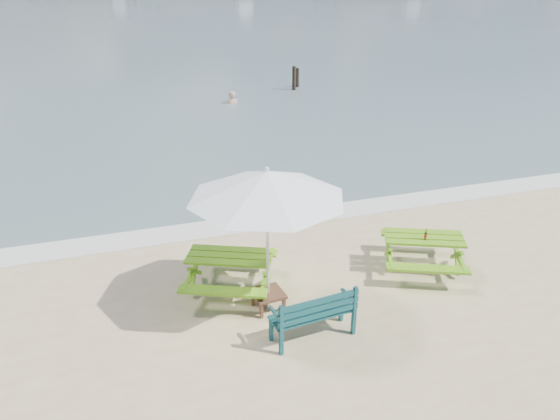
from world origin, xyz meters
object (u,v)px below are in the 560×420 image
object	(u,v)px
picnic_table_left	(231,273)
side_table	(268,300)
patio_umbrella	(267,185)
picnic_table_right	(422,253)
park_bench	(313,323)
beer_bottle	(425,236)
swimmer	(232,111)

from	to	relation	value
picnic_table_left	side_table	bearing A→B (deg)	-59.57
side_table	patio_umbrella	size ratio (longest dim) A/B	0.20
picnic_table_right	picnic_table_left	bearing A→B (deg)	173.36
picnic_table_right	patio_umbrella	size ratio (longest dim) A/B	0.76
park_bench	beer_bottle	bearing A→B (deg)	23.80
beer_bottle	swimmer	xyz separation A→B (m)	(-0.13, 15.64, -1.19)
swimmer	side_table	bearing A→B (deg)	-101.32
side_table	patio_umbrella	xyz separation A→B (m)	(-0.00, 0.00, 2.22)
picnic_table_right	swimmer	xyz separation A→B (m)	(-0.19, 15.52, -0.73)
park_bench	picnic_table_right	bearing A→B (deg)	25.34
park_bench	beer_bottle	world-z (taller)	beer_bottle
side_table	picnic_table_left	bearing A→B (deg)	120.43
picnic_table_left	picnic_table_right	xyz separation A→B (m)	(3.86, -0.45, -0.01)
side_table	beer_bottle	distance (m)	3.38
picnic_table_left	picnic_table_right	world-z (taller)	picnic_table_left
beer_bottle	side_table	bearing A→B (deg)	-175.58
picnic_table_right	patio_umbrella	bearing A→B (deg)	-173.64
patio_umbrella	beer_bottle	distance (m)	3.68
park_bench	side_table	xyz separation A→B (m)	(-0.46, 1.00, -0.09)
picnic_table_left	beer_bottle	xyz separation A→B (m)	(3.80, -0.57, 0.45)
picnic_table_left	park_bench	bearing A→B (deg)	-62.64
picnic_table_right	beer_bottle	bearing A→B (deg)	-115.65
picnic_table_left	park_bench	size ratio (longest dim) A/B	1.54
beer_bottle	swimmer	world-z (taller)	beer_bottle
patio_umbrella	beer_bottle	world-z (taller)	patio_umbrella
picnic_table_left	patio_umbrella	xyz separation A→B (m)	(0.48, -0.82, 2.04)
swimmer	picnic_table_right	bearing A→B (deg)	-89.30
beer_bottle	swimmer	bearing A→B (deg)	90.48
beer_bottle	picnic_table_right	bearing A→B (deg)	64.35
side_table	picnic_table_right	bearing A→B (deg)	6.36
picnic_table_right	swimmer	size ratio (longest dim) A/B	1.19
side_table	beer_bottle	size ratio (longest dim) A/B	2.57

